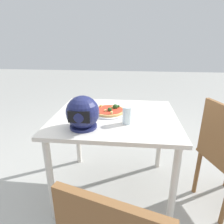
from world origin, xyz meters
TOP-DOWN VIEW (x-y plane):
  - ground_plane at (0.00, 0.00)m, footprint 14.00×14.00m
  - dining_table at (0.00, 0.00)m, footprint 1.00×0.87m
  - pizza_plate at (0.06, -0.05)m, footprint 0.30×0.30m
  - pizza at (0.05, -0.05)m, footprint 0.26×0.26m
  - motorcycle_helmet at (0.20, 0.25)m, footprint 0.23×0.23m
  - drinking_glass at (-0.10, 0.15)m, footprint 0.07×0.07m

SIDE VIEW (x-z plane):
  - ground_plane at x=0.00m, z-range 0.00..0.00m
  - dining_table at x=0.00m, z-range 0.27..1.01m
  - pizza_plate at x=0.06m, z-range 0.74..0.75m
  - pizza at x=0.05m, z-range 0.73..0.79m
  - drinking_glass at x=-0.10m, z-range 0.74..0.87m
  - motorcycle_helmet at x=0.20m, z-range 0.73..0.96m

